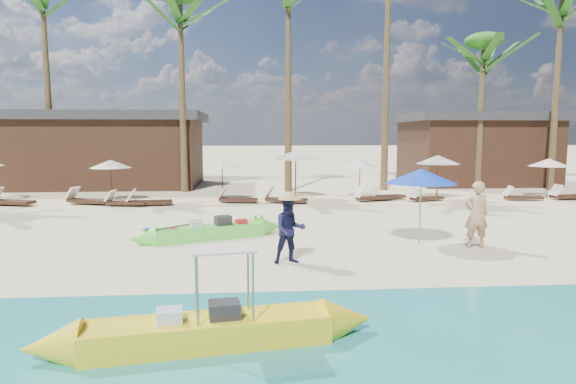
{
  "coord_description": "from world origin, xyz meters",
  "views": [
    {
      "loc": [
        0.23,
        -11.45,
        3.02
      ],
      "look_at": [
        1.24,
        2.0,
        1.4
      ],
      "focal_mm": 30.0,
      "sensor_mm": 36.0,
      "label": 1
    }
  ],
  "objects": [
    {
      "name": "resort_parasol_7",
      "position": [
        5.38,
        11.23,
        1.64
      ],
      "size": [
        1.77,
        1.77,
        1.82
      ],
      "color": "#342015",
      "rests_on": "ground"
    },
    {
      "name": "palm_4",
      "position": [
        2.15,
        14.01,
        9.45
      ],
      "size": [
        2.08,
        2.08,
        11.7
      ],
      "color": "brown",
      "rests_on": "ground"
    },
    {
      "name": "resort_parasol_4",
      "position": [
        -6.15,
        10.79,
        1.7
      ],
      "size": [
        1.83,
        1.83,
        1.88
      ],
      "color": "#342015",
      "rests_on": "ground"
    },
    {
      "name": "lounger_7_left",
      "position": [
        6.44,
        10.4,
        0.19
      ],
      "size": [
        1.78,
        0.91,
        0.58
      ],
      "rotation": [
        0.0,
        0.0,
        0.23
      ],
      "color": "#342015",
      "rests_on": "ground"
    },
    {
      "name": "resort_parasol_6",
      "position": [
        2.28,
        11.18,
        2.07
      ],
      "size": [
        2.23,
        2.23,
        2.3
      ],
      "color": "#342015",
      "rests_on": "ground"
    },
    {
      "name": "lounger_5_left",
      "position": [
        -4.25,
        9.21,
        0.21
      ],
      "size": [
        1.94,
        0.77,
        0.64
      ],
      "rotation": [
        0.0,
        0.0,
        0.1
      ],
      "color": "#342015",
      "rests_on": "ground"
    },
    {
      "name": "resort_parasol_9",
      "position": [
        14.22,
        10.26,
        1.71
      ],
      "size": [
        1.84,
        1.84,
        1.89
      ],
      "color": "#342015",
      "rests_on": "ground"
    },
    {
      "name": "palm_7",
      "position": [
        16.57,
        13.68,
        8.99
      ],
      "size": [
        2.08,
        2.08,
        11.08
      ],
      "color": "brown",
      "rests_on": "ground"
    },
    {
      "name": "lounger_9_left",
      "position": [
        12.59,
        9.68,
        0.19
      ],
      "size": [
        1.78,
        0.82,
        0.58
      ],
      "rotation": [
        0.0,
        0.0,
        -0.18
      ],
      "color": "#342015",
      "rests_on": "ground"
    },
    {
      "name": "wet_sand_strip",
      "position": [
        0.0,
        -5.0,
        0.0
      ],
      "size": [
        240.0,
        4.5,
        0.01
      ],
      "primitive_type": "cube",
      "color": "tan",
      "rests_on": "ground"
    },
    {
      "name": "yellow_canoe",
      "position": [
        -0.4,
        -4.81,
        0.23
      ],
      "size": [
        5.51,
        1.24,
        1.43
      ],
      "rotation": [
        0.0,
        0.0,
        0.15
      ],
      "color": "yellow",
      "rests_on": "ground"
    },
    {
      "name": "resort_parasol_5",
      "position": [
        -1.12,
        10.43,
        1.74
      ],
      "size": [
        1.87,
        1.87,
        1.93
      ],
      "color": "#342015",
      "rests_on": "ground"
    },
    {
      "name": "pavilion_east",
      "position": [
        14.0,
        17.5,
        2.2
      ],
      "size": [
        8.8,
        6.6,
        4.3
      ],
      "color": "#342015",
      "rests_on": "ground"
    },
    {
      "name": "ground",
      "position": [
        0.0,
        0.0,
        0.0
      ],
      "size": [
        240.0,
        240.0,
        0.0
      ],
      "primitive_type": "plane",
      "color": "#FDE9BB",
      "rests_on": "ground"
    },
    {
      "name": "lounger_3_right",
      "position": [
        -10.56,
        9.85,
        0.22
      ],
      "size": [
        2.02,
        1.16,
        0.66
      ],
      "rotation": [
        0.0,
        0.0,
        -0.31
      ],
      "color": "#342015",
      "rests_on": "ground"
    },
    {
      "name": "palm_3",
      "position": [
        -3.36,
        14.27,
        8.58
      ],
      "size": [
        2.08,
        2.08,
        10.52
      ],
      "color": "brown",
      "rests_on": "ground"
    },
    {
      "name": "pavilion_west",
      "position": [
        -8.0,
        17.5,
        2.19
      ],
      "size": [
        10.8,
        6.6,
        4.3
      ],
      "color": "#342015",
      "rests_on": "ground"
    },
    {
      "name": "lounger_3_left",
      "position": [
        -10.14,
        9.7,
        0.23
      ],
      "size": [
        2.08,
        1.13,
        0.67
      ],
      "rotation": [
        0.0,
        0.0,
        -0.28
      ],
      "color": "#342015",
      "rests_on": "ground"
    },
    {
      "name": "lounger_8_left",
      "position": [
        8.08,
        9.75,
        0.19
      ],
      "size": [
        1.74,
        0.99,
        0.56
      ],
      "rotation": [
        0.0,
        0.0,
        0.3
      ],
      "color": "#342015",
      "rests_on": "ground"
    },
    {
      "name": "palm_2",
      "position": [
        -10.45,
        15.08,
        9.18
      ],
      "size": [
        2.08,
        2.08,
        11.33
      ],
      "color": "brown",
      "rests_on": "ground"
    },
    {
      "name": "palm_6",
      "position": [
        12.84,
        14.52,
        7.05
      ],
      "size": [
        2.08,
        2.08,
        8.51
      ],
      "color": "brown",
      "rests_on": "ground"
    },
    {
      "name": "lounger_9_right",
      "position": [
        14.9,
        9.73,
        0.21
      ],
      "size": [
        1.9,
        0.74,
        0.63
      ],
      "rotation": [
        0.0,
        0.0,
        0.09
      ],
      "color": "#342015",
      "rests_on": "ground"
    },
    {
      "name": "resort_parasol_8",
      "position": [
        8.83,
        10.28,
        1.86
      ],
      "size": [
        2.01,
        2.01,
        2.07
      ],
      "color": "#342015",
      "rests_on": "ground"
    },
    {
      "name": "lounger_7_right",
      "position": [
        5.64,
        9.92,
        0.2
      ],
      "size": [
        1.8,
        0.88,
        0.59
      ],
      "rotation": [
        0.0,
        0.0,
        0.21
      ],
      "color": "#342015",
      "rests_on": "ground"
    },
    {
      "name": "blue_umbrella",
      "position": [
        4.83,
        1.32,
        1.89
      ],
      "size": [
        1.94,
        1.94,
        2.09
      ],
      "color": "#99999E",
      "rests_on": "ground"
    },
    {
      "name": "green_canoe",
      "position": [
        -1.01,
        2.42,
        0.22
      ],
      "size": [
        4.87,
        2.16,
        0.65
      ],
      "rotation": [
        0.0,
        0.0,
        0.37
      ],
      "color": "#59E345",
      "rests_on": "ground"
    },
    {
      "name": "tourist",
      "position": [
        6.16,
        0.75,
        0.9
      ],
      "size": [
        0.68,
        0.47,
        1.8
      ],
      "primitive_type": "imported",
      "rotation": [
        0.0,
        0.0,
        3.09
      ],
      "color": "tan",
      "rests_on": "ground"
    },
    {
      "name": "lounger_6_right",
      "position": [
        1.59,
        9.58,
        0.22
      ],
      "size": [
        2.0,
        1.15,
        0.65
      ],
      "rotation": [
        0.0,
        0.0,
        -0.31
      ],
      "color": "#342015",
      "rests_on": "ground"
    },
    {
      "name": "lounger_6_left",
      "position": [
        -0.52,
        9.84,
        0.2
      ],
      "size": [
        1.82,
        0.82,
        0.6
      ],
      "rotation": [
        0.0,
        0.0,
        -0.17
      ],
      "color": "#342015",
      "rests_on": "ground"
    },
    {
      "name": "lounger_4_left",
      "position": [
        -6.97,
        9.81,
        0.22
      ],
      "size": [
        2.04,
        1.17,
        0.66
      ],
      "rotation": [
        0.0,
        0.0,
        -0.31
      ],
      "color": "#342015",
      "rests_on": "ground"
    },
    {
      "name": "lounger_4_right",
      "position": [
        -5.18,
        9.17,
        0.2
      ],
      "size": [
        1.83,
        0.81,
        0.6
      ],
      "rotation": [
        0.0,
        0.0,
        -0.15
      ],
      "color": "#342015",
      "rests_on": "ground"
    },
    {
      "name": "vendor_green",
      "position": [
        1.1,
        -0.41,
        0.8
      ],
      "size": [
        0.86,
        0.72,
        1.59
      ],
      "primitive_type": "imported",
      "rotation": [
        0.0,
        0.0,
        0.17
      ],
      "color": "#141639",
      "rests_on": "ground"
    }
  ]
}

